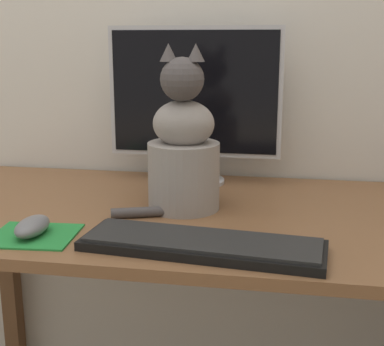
{
  "coord_description": "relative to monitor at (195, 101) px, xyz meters",
  "views": [
    {
      "loc": [
        0.19,
        -1.2,
        1.12
      ],
      "look_at": [
        0.0,
        -0.12,
        0.85
      ],
      "focal_mm": 50.0,
      "sensor_mm": 36.0,
      "label": 1
    }
  ],
  "objects": [
    {
      "name": "desk",
      "position": [
        0.05,
        -0.25,
        -0.33
      ],
      "size": [
        1.45,
        0.7,
        0.73
      ],
      "color": "brown",
      "rests_on": "ground_plane"
    },
    {
      "name": "monitor",
      "position": [
        0.0,
        0.0,
        0.0
      ],
      "size": [
        0.48,
        0.17,
        0.43
      ],
      "color": "#B2B2B7",
      "rests_on": "desk"
    },
    {
      "name": "keyboard",
      "position": [
        0.1,
        -0.5,
        -0.22
      ],
      "size": [
        0.48,
        0.19,
        0.02
      ],
      "rotation": [
        0.0,
        0.0,
        -0.1
      ],
      "color": "black",
      "rests_on": "desk"
    },
    {
      "name": "mousepad_left",
      "position": [
        -0.26,
        -0.48,
        -0.23
      ],
      "size": [
        0.18,
        0.16,
        0.0
      ],
      "rotation": [
        0.0,
        0.0,
        0.07
      ],
      "color": "#238438",
      "rests_on": "desk"
    },
    {
      "name": "computer_mouse_left",
      "position": [
        -0.26,
        -0.49,
        -0.21
      ],
      "size": [
        0.06,
        0.11,
        0.04
      ],
      "color": "slate",
      "rests_on": "mousepad_left"
    },
    {
      "name": "cat",
      "position": [
        0.01,
        -0.24,
        -0.09
      ],
      "size": [
        0.24,
        0.21,
        0.39
      ],
      "rotation": [
        0.0,
        0.0,
        -0.02
      ],
      "color": "gray",
      "rests_on": "desk"
    }
  ]
}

